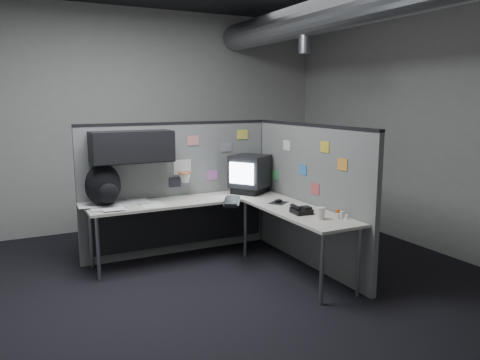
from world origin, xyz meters
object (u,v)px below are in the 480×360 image
desk (216,212)px  backpack (104,186)px  phone (301,210)px  monitor (250,174)px  keyboard (232,201)px

desk → backpack: 1.29m
phone → backpack: (-1.76, 1.25, 0.20)m
monitor → keyboard: 0.68m
desk → keyboard: size_ratio=4.53×
keyboard → backpack: (-1.33, 0.49, 0.21)m
desk → monitor: monitor is taller
keyboard → backpack: backpack is taller
desk → backpack: size_ratio=4.86×
desk → keyboard: 0.24m
desk → phone: (0.57, -0.89, 0.15)m
monitor → backpack: size_ratio=1.22×
phone → backpack: bearing=159.0°
phone → desk: bearing=137.4°
monitor → keyboard: (-0.47, -0.44, -0.23)m
keyboard → desk: bearing=122.0°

